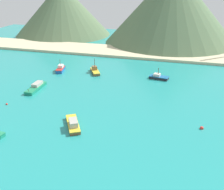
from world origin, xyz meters
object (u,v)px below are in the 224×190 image
fishing_boat_7 (95,71)px  buoy_1 (7,104)px  fishing_boat_1 (73,124)px  buoy_2 (202,128)px  fishing_boat_4 (61,69)px  fishing_boat_3 (159,77)px  fishing_boat_0 (36,87)px

fishing_boat_7 → buoy_1: size_ratio=13.18×
fishing_boat_7 → fishing_boat_1: bearing=-78.6°
buoy_1 → buoy_2: (58.52, 0.88, 0.06)m
fishing_boat_4 → buoy_1: fishing_boat_4 is taller
fishing_boat_1 → fishing_boat_3: bearing=68.5°
fishing_boat_0 → buoy_1: bearing=-99.9°
fishing_boat_0 → fishing_boat_7: 26.72m
fishing_boat_4 → buoy_2: size_ratio=7.17×
fishing_boat_1 → fishing_boat_3: 47.09m
fishing_boat_1 → fishing_boat_4: fishing_boat_4 is taller
fishing_boat_4 → fishing_boat_0: bearing=-88.8°
fishing_boat_0 → buoy_2: 57.59m
fishing_boat_3 → buoy_1: size_ratio=11.50×
fishing_boat_0 → fishing_boat_7: bearing=58.0°
buoy_1 → buoy_2: buoy_2 is taller
buoy_1 → buoy_2: size_ratio=0.66×
fishing_boat_0 → fishing_boat_1: fishing_boat_1 is taller
fishing_boat_7 → buoy_1: 40.18m
fishing_boat_3 → buoy_2: size_ratio=7.57×
fishing_boat_3 → fishing_boat_4: fishing_boat_4 is taller
fishing_boat_3 → fishing_boat_7: size_ratio=0.87×
fishing_boat_4 → fishing_boat_7: size_ratio=0.83×
fishing_boat_1 → buoy_1: bearing=164.0°
fishing_boat_0 → fishing_boat_3: (40.32, 22.55, -0.07)m
fishing_boat_3 → fishing_boat_4: size_ratio=1.06×
fishing_boat_3 → buoy_2: (15.76, -35.60, -0.56)m
fishing_boat_1 → fishing_boat_3: (17.28, 43.80, -0.13)m
fishing_boat_7 → buoy_1: fishing_boat_7 is taller
fishing_boat_0 → buoy_2: (56.09, -13.04, -0.63)m
fishing_boat_1 → fishing_boat_3: fishing_boat_3 is taller
fishing_boat_3 → buoy_1: 56.21m
fishing_boat_1 → buoy_2: (33.05, 8.21, -0.69)m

